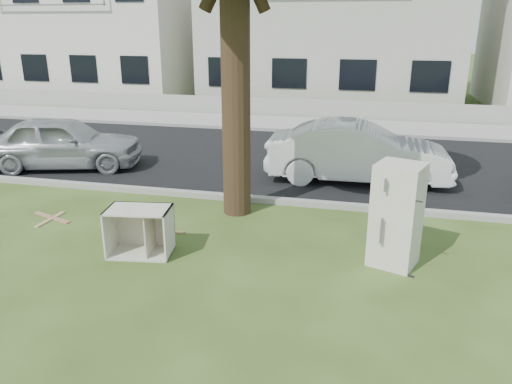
% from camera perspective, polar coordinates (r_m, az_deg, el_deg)
% --- Properties ---
extents(ground, '(120.00, 120.00, 0.00)m').
position_cam_1_polar(ground, '(8.26, -2.76, -6.87)').
color(ground, '#324719').
extents(road, '(120.00, 7.00, 0.01)m').
position_cam_1_polar(road, '(13.78, 4.09, 3.74)').
color(road, black).
rests_on(road, ground).
extents(kerb_near, '(120.00, 0.18, 0.12)m').
position_cam_1_polar(kerb_near, '(10.45, 0.92, -1.20)').
color(kerb_near, gray).
rests_on(kerb_near, ground).
extents(kerb_far, '(120.00, 0.18, 0.12)m').
position_cam_1_polar(kerb_far, '(17.20, 6.03, 6.71)').
color(kerb_far, gray).
rests_on(kerb_far, ground).
extents(sidewalk, '(120.00, 2.80, 0.01)m').
position_cam_1_polar(sidewalk, '(18.61, 6.62, 7.62)').
color(sidewalk, gray).
rests_on(sidewalk, ground).
extents(low_wall, '(120.00, 0.15, 0.70)m').
position_cam_1_polar(low_wall, '(20.11, 7.22, 9.43)').
color(low_wall, gray).
rests_on(low_wall, ground).
extents(townhouse_left, '(10.20, 8.16, 7.04)m').
position_cam_1_polar(townhouse_left, '(28.39, -17.37, 17.90)').
color(townhouse_left, silver).
rests_on(townhouse_left, ground).
extents(townhouse_center, '(11.22, 8.16, 7.44)m').
position_cam_1_polar(townhouse_center, '(24.73, 8.89, 18.94)').
color(townhouse_center, '#B8B7A8').
rests_on(townhouse_center, ground).
extents(fridge, '(0.83, 0.81, 1.61)m').
position_cam_1_polar(fridge, '(7.86, 15.77, -2.57)').
color(fridge, '#B8B3A6').
rests_on(fridge, ground).
extents(cabinet, '(1.08, 0.76, 0.78)m').
position_cam_1_polar(cabinet, '(8.26, -13.14, -4.40)').
color(cabinet, silver).
rests_on(cabinet, ground).
extents(plank_a, '(1.21, 0.16, 0.02)m').
position_cam_1_polar(plank_a, '(9.27, -11.69, -4.22)').
color(plank_a, olive).
rests_on(plank_a, ground).
extents(plank_b, '(0.97, 0.43, 0.02)m').
position_cam_1_polar(plank_b, '(10.40, -22.31, -2.71)').
color(plank_b, '#9C6E51').
rests_on(plank_b, ground).
extents(plank_c, '(0.14, 0.82, 0.02)m').
position_cam_1_polar(plank_c, '(10.31, -22.48, -2.92)').
color(plank_c, tan).
rests_on(plank_c, ground).
extents(car_center, '(4.28, 1.64, 1.39)m').
position_cam_1_polar(car_center, '(11.93, 11.58, 4.46)').
color(car_center, silver).
rests_on(car_center, ground).
extents(car_left, '(4.21, 2.59, 1.34)m').
position_cam_1_polar(car_left, '(13.74, -21.24, 5.31)').
color(car_left, '#9B9DA1').
rests_on(car_left, ground).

